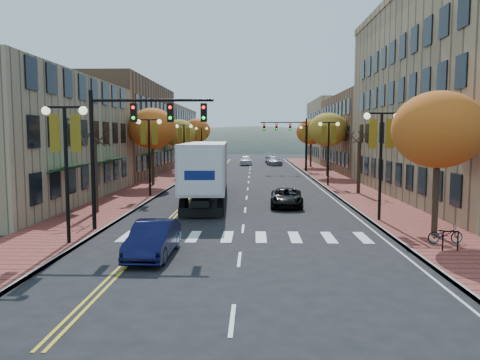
# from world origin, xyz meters

# --- Properties ---
(ground) EXTENTS (200.00, 200.00, 0.00)m
(ground) POSITION_xyz_m (0.00, 0.00, 0.00)
(ground) COLOR black
(ground) RESTS_ON ground
(sidewalk_left) EXTENTS (4.00, 85.00, 0.15)m
(sidewalk_left) POSITION_xyz_m (-9.00, 32.50, 0.07)
(sidewalk_left) COLOR brown
(sidewalk_left) RESTS_ON ground
(sidewalk_right) EXTENTS (4.00, 85.00, 0.15)m
(sidewalk_right) POSITION_xyz_m (9.00, 32.50, 0.07)
(sidewalk_right) COLOR brown
(sidewalk_right) RESTS_ON ground
(building_left_near) EXTENTS (12.00, 22.00, 9.00)m
(building_left_near) POSITION_xyz_m (-17.00, 13.00, 4.50)
(building_left_near) COLOR #9E8966
(building_left_near) RESTS_ON ground
(building_left_mid) EXTENTS (12.00, 24.00, 11.00)m
(building_left_mid) POSITION_xyz_m (-17.00, 36.00, 5.50)
(building_left_mid) COLOR brown
(building_left_mid) RESTS_ON ground
(building_left_far) EXTENTS (12.00, 26.00, 9.50)m
(building_left_far) POSITION_xyz_m (-17.00, 61.00, 4.75)
(building_left_far) COLOR #9E8966
(building_left_far) RESTS_ON ground
(building_right_mid) EXTENTS (15.00, 24.00, 10.00)m
(building_right_mid) POSITION_xyz_m (18.50, 42.00, 5.00)
(building_right_mid) COLOR brown
(building_right_mid) RESTS_ON ground
(building_right_far) EXTENTS (15.00, 20.00, 11.00)m
(building_right_far) POSITION_xyz_m (18.50, 64.00, 5.50)
(building_right_far) COLOR #9E8966
(building_right_far) RESTS_ON ground
(tree_left_a) EXTENTS (0.28, 0.28, 4.20)m
(tree_left_a) POSITION_xyz_m (-9.00, 8.00, 2.25)
(tree_left_a) COLOR #382619
(tree_left_a) RESTS_ON sidewalk_left
(tree_left_b) EXTENTS (4.48, 4.48, 7.21)m
(tree_left_b) POSITION_xyz_m (-9.00, 24.00, 5.45)
(tree_left_b) COLOR #382619
(tree_left_b) RESTS_ON sidewalk_left
(tree_left_c) EXTENTS (4.16, 4.16, 6.69)m
(tree_left_c) POSITION_xyz_m (-9.00, 40.00, 5.05)
(tree_left_c) COLOR #382619
(tree_left_c) RESTS_ON sidewalk_left
(tree_left_d) EXTENTS (4.61, 4.61, 7.42)m
(tree_left_d) POSITION_xyz_m (-9.00, 58.00, 5.60)
(tree_left_d) COLOR #382619
(tree_left_d) RESTS_ON sidewalk_left
(tree_right_a) EXTENTS (4.16, 4.16, 6.69)m
(tree_right_a) POSITION_xyz_m (9.00, 2.00, 5.05)
(tree_right_a) COLOR #382619
(tree_right_a) RESTS_ON sidewalk_right
(tree_right_b) EXTENTS (0.28, 0.28, 4.20)m
(tree_right_b) POSITION_xyz_m (9.00, 18.00, 2.25)
(tree_right_b) COLOR #382619
(tree_right_b) RESTS_ON sidewalk_right
(tree_right_c) EXTENTS (4.48, 4.48, 7.21)m
(tree_right_c) POSITION_xyz_m (9.00, 34.00, 5.45)
(tree_right_c) COLOR #382619
(tree_right_c) RESTS_ON sidewalk_right
(tree_right_d) EXTENTS (4.35, 4.35, 7.00)m
(tree_right_d) POSITION_xyz_m (9.00, 50.00, 5.29)
(tree_right_d) COLOR #382619
(tree_right_d) RESTS_ON sidewalk_right
(lamp_left_a) EXTENTS (1.96, 0.36, 6.05)m
(lamp_left_a) POSITION_xyz_m (-7.50, 0.00, 4.29)
(lamp_left_a) COLOR black
(lamp_left_a) RESTS_ON ground
(lamp_left_b) EXTENTS (1.96, 0.36, 6.05)m
(lamp_left_b) POSITION_xyz_m (-7.50, 16.00, 4.29)
(lamp_left_b) COLOR black
(lamp_left_b) RESTS_ON ground
(lamp_left_c) EXTENTS (1.96, 0.36, 6.05)m
(lamp_left_c) POSITION_xyz_m (-7.50, 34.00, 4.29)
(lamp_left_c) COLOR black
(lamp_left_c) RESTS_ON ground
(lamp_left_d) EXTENTS (1.96, 0.36, 6.05)m
(lamp_left_d) POSITION_xyz_m (-7.50, 52.00, 4.29)
(lamp_left_d) COLOR black
(lamp_left_d) RESTS_ON ground
(lamp_right_a) EXTENTS (1.96, 0.36, 6.05)m
(lamp_right_a) POSITION_xyz_m (7.50, 6.00, 4.29)
(lamp_right_a) COLOR black
(lamp_right_a) RESTS_ON ground
(lamp_right_b) EXTENTS (1.96, 0.36, 6.05)m
(lamp_right_b) POSITION_xyz_m (7.50, 24.00, 4.29)
(lamp_right_b) COLOR black
(lamp_right_b) RESTS_ON ground
(lamp_right_c) EXTENTS (1.96, 0.36, 6.05)m
(lamp_right_c) POSITION_xyz_m (7.50, 42.00, 4.29)
(lamp_right_c) COLOR black
(lamp_right_c) RESTS_ON ground
(traffic_mast_near) EXTENTS (6.10, 0.35, 7.00)m
(traffic_mast_near) POSITION_xyz_m (-5.48, 3.00, 4.92)
(traffic_mast_near) COLOR black
(traffic_mast_near) RESTS_ON ground
(traffic_mast_far) EXTENTS (6.10, 0.34, 7.00)m
(traffic_mast_far) POSITION_xyz_m (5.48, 42.00, 4.92)
(traffic_mast_far) COLOR black
(traffic_mast_far) RESTS_ON ground
(semi_truck) EXTENTS (3.52, 17.23, 4.28)m
(semi_truck) POSITION_xyz_m (-2.88, 14.63, 2.50)
(semi_truck) COLOR black
(semi_truck) RESTS_ON ground
(navy_sedan) EXTENTS (1.58, 4.32, 1.41)m
(navy_sedan) POSITION_xyz_m (-3.43, -1.69, 0.71)
(navy_sedan) COLOR black
(navy_sedan) RESTS_ON ground
(black_suv) EXTENTS (2.34, 4.67, 1.27)m
(black_suv) POSITION_xyz_m (2.76, 11.55, 0.63)
(black_suv) COLOR black
(black_suv) RESTS_ON ground
(car_far_white) EXTENTS (1.96, 4.75, 1.61)m
(car_far_white) POSITION_xyz_m (-0.73, 55.53, 0.80)
(car_far_white) COLOR white
(car_far_white) RESTS_ON ground
(car_far_silver) EXTENTS (2.62, 5.19, 1.45)m
(car_far_silver) POSITION_xyz_m (3.82, 55.29, 0.72)
(car_far_silver) COLOR #95949B
(car_far_silver) RESTS_ON ground
(car_far_oncoming) EXTENTS (1.79, 5.04, 1.66)m
(car_far_oncoming) POSITION_xyz_m (3.44, 63.40, 0.83)
(car_far_oncoming) COLOR #9D9DA4
(car_far_oncoming) RESTS_ON ground
(bicycle) EXTENTS (1.58, 0.68, 0.81)m
(bicycle) POSITION_xyz_m (8.82, 0.32, 0.55)
(bicycle) COLOR gray
(bicycle) RESTS_ON sidewalk_right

